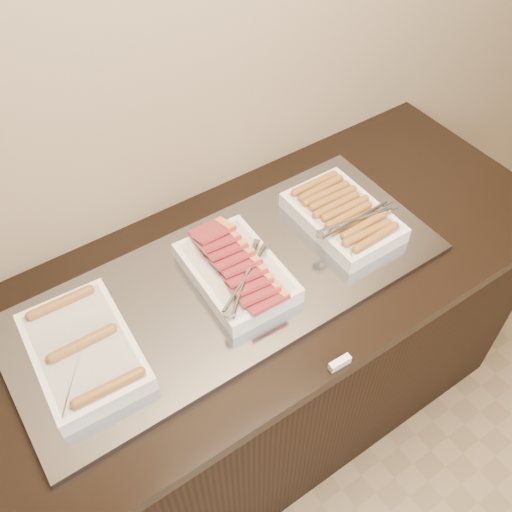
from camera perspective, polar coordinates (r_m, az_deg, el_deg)
The scene contains 6 objects.
counter at distance 1.93m, azimuth -2.20°, elevation -11.31°, with size 2.06×0.76×0.90m.
warming_tray at distance 1.56m, azimuth -2.68°, elevation -2.84°, with size 1.20×0.50×0.02m, color gray.
dish_left at distance 1.45m, azimuth -16.84°, elevation -9.04°, with size 0.25×0.36×0.07m.
dish_center at distance 1.53m, azimuth -1.93°, elevation -1.51°, with size 0.25×0.35×0.09m.
dish_right at distance 1.69m, azimuth 8.76°, elevation 4.00°, with size 0.26×0.33×0.08m.
label_holder at distance 1.43m, azimuth 8.37°, elevation -10.54°, with size 0.06×0.02×0.02m, color silver.
Camera 1 is at (-0.49, 1.29, 2.13)m, focal length 40.00 mm.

